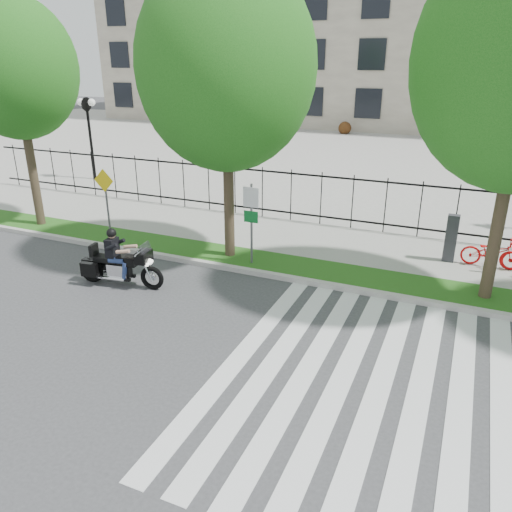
% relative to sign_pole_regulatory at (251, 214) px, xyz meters
% --- Properties ---
extents(ground, '(120.00, 120.00, 0.00)m').
position_rel_sign_pole_regulatory_xyz_m(ground, '(-0.39, -4.58, -1.74)').
color(ground, '#38383B').
rests_on(ground, ground).
extents(curb, '(60.00, 0.20, 0.15)m').
position_rel_sign_pole_regulatory_xyz_m(curb, '(-0.39, -0.48, -1.66)').
color(curb, '#B1AEA7').
rests_on(curb, ground).
extents(grass_verge, '(60.00, 1.50, 0.15)m').
position_rel_sign_pole_regulatory_xyz_m(grass_verge, '(-0.39, 0.37, -1.66)').
color(grass_verge, '#235014').
rests_on(grass_verge, ground).
extents(sidewalk, '(60.00, 3.50, 0.15)m').
position_rel_sign_pole_regulatory_xyz_m(sidewalk, '(-0.39, 2.87, -1.66)').
color(sidewalk, gray).
rests_on(sidewalk, ground).
extents(plaza, '(80.00, 34.00, 0.10)m').
position_rel_sign_pole_regulatory_xyz_m(plaza, '(-0.39, 20.42, -1.69)').
color(plaza, gray).
rests_on(plaza, ground).
extents(crosswalk_stripes, '(5.70, 8.00, 0.01)m').
position_rel_sign_pole_regulatory_xyz_m(crosswalk_stripes, '(4.44, -4.58, -1.73)').
color(crosswalk_stripes, silver).
rests_on(crosswalk_stripes, ground).
extents(iron_fence, '(30.00, 0.06, 2.00)m').
position_rel_sign_pole_regulatory_xyz_m(iron_fence, '(-0.39, 4.62, -0.59)').
color(iron_fence, black).
rests_on(iron_fence, sidewalk).
extents(office_building, '(60.00, 21.90, 20.15)m').
position_rel_sign_pole_regulatory_xyz_m(office_building, '(-0.39, 40.34, 8.23)').
color(office_building, gray).
rests_on(office_building, ground).
extents(lamp_post_left, '(1.06, 0.70, 4.25)m').
position_rel_sign_pole_regulatory_xyz_m(lamp_post_left, '(-12.39, 7.42, 1.47)').
color(lamp_post_left, black).
rests_on(lamp_post_left, ground).
extents(street_tree_0, '(4.20, 4.20, 8.02)m').
position_rel_sign_pole_regulatory_xyz_m(street_tree_0, '(-9.02, 0.37, 3.99)').
color(street_tree_0, '#35281D').
rests_on(street_tree_0, grass_verge).
extents(street_tree_1, '(5.15, 5.15, 8.67)m').
position_rel_sign_pole_regulatory_xyz_m(street_tree_1, '(-0.93, 0.37, 4.11)').
color(street_tree_1, '#35281D').
rests_on(street_tree_1, grass_verge).
extents(sign_pole_regulatory, '(0.50, 0.09, 2.50)m').
position_rel_sign_pole_regulatory_xyz_m(sign_pole_regulatory, '(0.00, 0.00, 0.00)').
color(sign_pole_regulatory, '#59595B').
rests_on(sign_pole_regulatory, grass_verge).
extents(sign_pole_warning, '(0.78, 0.09, 2.49)m').
position_rel_sign_pole_regulatory_xyz_m(sign_pole_warning, '(-5.42, 0.00, 0.00)').
color(sign_pole_warning, '#59595B').
rests_on(sign_pole_warning, grass_verge).
extents(motorcycle_rider, '(2.65, 0.92, 2.05)m').
position_rel_sign_pole_regulatory_xyz_m(motorcycle_rider, '(-2.89, -2.68, -1.06)').
color(motorcycle_rider, black).
rests_on(motorcycle_rider, ground).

